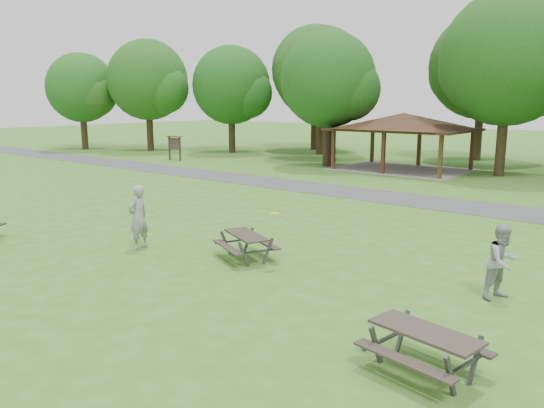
# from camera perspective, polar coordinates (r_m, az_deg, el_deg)

# --- Properties ---
(ground) EXTENTS (160.00, 160.00, 0.00)m
(ground) POSITION_cam_1_polar(r_m,az_deg,el_deg) (15.31, -12.51, -6.57)
(ground) COLOR #387020
(ground) RESTS_ON ground
(asphalt_path) EXTENTS (120.00, 3.20, 0.02)m
(asphalt_path) POSITION_cam_1_polar(r_m,az_deg,el_deg) (26.11, 12.20, 0.77)
(asphalt_path) COLOR #444446
(asphalt_path) RESTS_ON ground
(pavilion) EXTENTS (8.60, 7.01, 3.76)m
(pavilion) POSITION_cam_1_polar(r_m,az_deg,el_deg) (36.49, 13.96, 8.40)
(pavilion) COLOR #3B2215
(pavilion) RESTS_ON ground
(notice_board) EXTENTS (1.60, 0.30, 1.88)m
(notice_board) POSITION_cam_1_polar(r_m,az_deg,el_deg) (41.62, -10.45, 6.42)
(notice_board) COLOR #331F12
(notice_board) RESTS_ON ground
(tree_row_a) EXTENTS (7.56, 7.20, 9.97)m
(tree_row_a) POSITION_cam_1_polar(r_m,az_deg,el_deg) (50.19, -13.12, 12.62)
(tree_row_a) COLOR black
(tree_row_a) RESTS_ON ground
(tree_row_b) EXTENTS (7.14, 6.80, 9.28)m
(tree_row_b) POSITION_cam_1_polar(r_m,az_deg,el_deg) (47.37, -4.31, 12.39)
(tree_row_b) COLOR #301F15
(tree_row_b) RESTS_ON ground
(tree_row_c) EXTENTS (8.19, 7.80, 10.67)m
(tree_row_c) POSITION_cam_1_polar(r_m,az_deg,el_deg) (45.77, 5.38, 13.51)
(tree_row_c) COLOR #2F1E15
(tree_row_c) RESTS_ON ground
(tree_row_d) EXTENTS (6.93, 6.60, 9.27)m
(tree_row_d) POSITION_cam_1_polar(r_m,az_deg,el_deg) (37.58, 6.20, 12.86)
(tree_row_d) COLOR black
(tree_row_d) RESTS_ON ground
(tree_row_e) EXTENTS (8.40, 8.00, 11.02)m
(tree_row_e) POSITION_cam_1_polar(r_m,az_deg,el_deg) (35.36, 24.22, 13.73)
(tree_row_e) COLOR #312216
(tree_row_e) RESTS_ON ground
(tree_deep_a) EXTENTS (8.40, 8.00, 11.38)m
(tree_deep_a) POSITION_cam_1_polar(r_m,az_deg,el_deg) (50.37, 4.75, 13.97)
(tree_deep_a) COLOR black
(tree_deep_a) RESTS_ON ground
(tree_deep_b) EXTENTS (8.40, 8.00, 11.13)m
(tree_deep_b) POSITION_cam_1_polar(r_m,az_deg,el_deg) (44.16, 21.88, 13.32)
(tree_deep_b) COLOR #312215
(tree_deep_b) RESTS_ON ground
(tree_flank_left) EXTENTS (6.72, 6.40, 8.93)m
(tree_flank_left) POSITION_cam_1_polar(r_m,az_deg,el_deg) (53.39, -19.74, 11.48)
(tree_flank_left) COLOR #312116
(tree_flank_left) RESTS_ON ground
(picnic_table_middle) EXTENTS (2.20, 2.03, 0.77)m
(picnic_table_middle) POSITION_cam_1_polar(r_m,az_deg,el_deg) (15.52, -2.79, -3.90)
(picnic_table_middle) COLOR #2E2621
(picnic_table_middle) RESTS_ON ground
(picnic_table_far) EXTENTS (2.08, 1.78, 0.81)m
(picnic_table_far) POSITION_cam_1_polar(r_m,az_deg,el_deg) (9.58, 16.10, -13.94)
(picnic_table_far) COLOR #312923
(picnic_table_far) RESTS_ON ground
(frisbee_in_flight) EXTENTS (0.33, 0.33, 0.02)m
(frisbee_in_flight) POSITION_cam_1_polar(r_m,az_deg,el_deg) (14.49, 0.31, -1.02)
(frisbee_in_flight) COLOR gold
(frisbee_in_flight) RESTS_ON ground
(frisbee_thrower) EXTENTS (0.57, 0.79, 2.02)m
(frisbee_thrower) POSITION_cam_1_polar(r_m,az_deg,el_deg) (16.97, -14.18, -1.39)
(frisbee_thrower) COLOR gray
(frisbee_thrower) RESTS_ON ground
(frisbee_catcher) EXTENTS (0.96, 1.06, 1.78)m
(frisbee_catcher) POSITION_cam_1_polar(r_m,az_deg,el_deg) (13.48, 23.54, -5.73)
(frisbee_catcher) COLOR #9B9C9E
(frisbee_catcher) RESTS_ON ground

